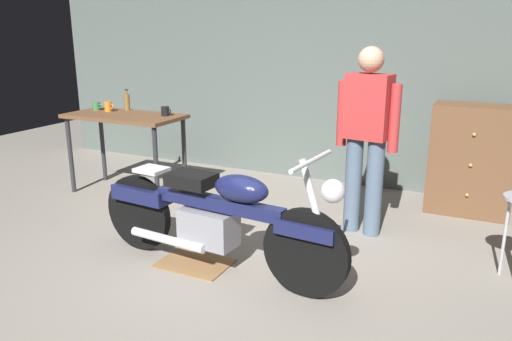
{
  "coord_description": "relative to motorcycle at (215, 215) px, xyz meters",
  "views": [
    {
      "loc": [
        1.75,
        -3.01,
        1.82
      ],
      "look_at": [
        -0.03,
        0.7,
        0.65
      ],
      "focal_mm": 35.4,
      "sensor_mm": 36.0,
      "label": 1
    }
  ],
  "objects": [
    {
      "name": "motorcycle",
      "position": [
        0.0,
        0.0,
        0.0
      ],
      "size": [
        2.19,
        0.6,
        1.0
      ],
      "rotation": [
        0.0,
        0.0,
        -0.09
      ],
      "color": "black",
      "rests_on": "ground_plane"
    },
    {
      "name": "workbench",
      "position": [
        -1.86,
        1.23,
        0.34
      ],
      "size": [
        1.3,
        0.64,
        0.9
      ],
      "color": "brown",
      "rests_on": "ground_plane"
    },
    {
      "name": "mug_orange_travel",
      "position": [
        -2.15,
        1.32,
        0.51
      ],
      "size": [
        0.12,
        0.08,
        0.11
      ],
      "color": "orange",
      "rests_on": "workbench"
    },
    {
      "name": "drip_tray",
      "position": [
        -0.2,
        0.0,
        -0.44
      ],
      "size": [
        0.56,
        0.4,
        0.01
      ],
      "primitive_type": "cube",
      "color": "olive",
      "rests_on": "ground_plane"
    },
    {
      "name": "mug_green_speckled",
      "position": [
        -2.34,
        1.34,
        0.5
      ],
      "size": [
        0.12,
        0.09,
        0.09
      ],
      "color": "#3D7F4C",
      "rests_on": "workbench"
    },
    {
      "name": "mug_black_matte",
      "position": [
        -1.39,
        1.36,
        0.5
      ],
      "size": [
        0.12,
        0.09,
        0.1
      ],
      "color": "black",
      "rests_on": "workbench"
    },
    {
      "name": "bottle",
      "position": [
        -2.02,
        1.49,
        0.55
      ],
      "size": [
        0.06,
        0.06,
        0.24
      ],
      "color": "olive",
      "rests_on": "workbench"
    },
    {
      "name": "back_wall",
      "position": [
        0.07,
        2.72,
        1.1
      ],
      "size": [
        8.0,
        0.12,
        3.1
      ],
      "primitive_type": "cube",
      "color": "#56605B",
      "rests_on": "ground_plane"
    },
    {
      "name": "wooden_dresser",
      "position": [
        1.67,
        2.22,
        0.1
      ],
      "size": [
        0.8,
        0.47,
        1.1
      ],
      "color": "brown",
      "rests_on": "ground_plane"
    },
    {
      "name": "ground_plane",
      "position": [
        0.07,
        -0.08,
        -0.45
      ],
      "size": [
        12.0,
        12.0,
        0.0
      ],
      "primitive_type": "plane",
      "color": "gray"
    },
    {
      "name": "person_standing",
      "position": [
        0.82,
        1.24,
        0.48
      ],
      "size": [
        0.56,
        0.27,
        1.67
      ],
      "rotation": [
        0.0,
        0.0,
        2.99
      ],
      "color": "slate",
      "rests_on": "ground_plane"
    }
  ]
}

